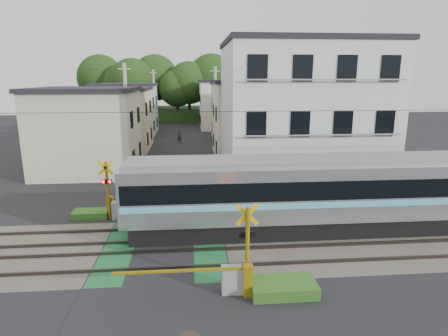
{
  "coord_description": "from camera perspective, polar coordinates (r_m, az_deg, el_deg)",
  "views": [
    {
      "loc": [
        1.27,
        -14.77,
        7.02
      ],
      "look_at": [
        2.98,
        5.0,
        2.2
      ],
      "focal_mm": 30.0,
      "sensor_mm": 36.0,
      "label": 1
    }
  ],
  "objects": [
    {
      "name": "houses_row",
      "position": [
        40.88,
        -6.41,
        8.28
      ],
      "size": [
        22.07,
        31.35,
        6.8
      ],
      "color": "beige",
      "rests_on": "ground"
    },
    {
      "name": "weed_patches",
      "position": [
        16.2,
        -2.8,
        -11.31
      ],
      "size": [
        10.25,
        8.8,
        0.4
      ],
      "color": "#2D5E1E",
      "rests_on": "ground"
    },
    {
      "name": "tree_hill",
      "position": [
        62.85,
        -5.84,
        12.22
      ],
      "size": [
        40.0,
        12.98,
        11.57
      ],
      "color": "#1C3A13",
      "rests_on": "ground"
    },
    {
      "name": "utility_poles",
      "position": [
        37.96,
        -8.53,
        9.07
      ],
      "size": [
        7.9,
        42.0,
        8.0
      ],
      "color": "#A5A5A0",
      "rests_on": "ground"
    },
    {
      "name": "crossing_signal_far",
      "position": [
        19.85,
        -15.93,
        -5.42
      ],
      "size": [
        4.74,
        0.65,
        3.09
      ],
      "color": "#E8B80C",
      "rests_on": "ground"
    },
    {
      "name": "apartment_block",
      "position": [
        25.43,
        11.73,
        8.04
      ],
      "size": [
        10.2,
        8.36,
        9.3
      ],
      "color": "silver",
      "rests_on": "ground"
    },
    {
      "name": "pedestrian",
      "position": [
        41.32,
        -6.83,
        4.85
      ],
      "size": [
        0.64,
        0.51,
        1.52
      ],
      "primitive_type": "imported",
      "rotation": [
        0.0,
        0.0,
        2.84
      ],
      "color": "#32333F",
      "rests_on": "ground"
    },
    {
      "name": "crossing_signal_near",
      "position": [
        12.85,
        1.65,
        -15.75
      ],
      "size": [
        4.74,
        0.65,
        3.09
      ],
      "color": "#E8B80C",
      "rests_on": "ground"
    },
    {
      "name": "catenary",
      "position": [
        15.89,
        12.51,
        1.25
      ],
      "size": [
        60.0,
        5.04,
        7.0
      ],
      "color": "#2D2D33",
      "rests_on": "ground"
    },
    {
      "name": "track_bed",
      "position": [
        16.39,
        -9.09,
        -11.75
      ],
      "size": [
        120.0,
        120.0,
        0.14
      ],
      "color": "#47423A",
      "rests_on": "ground"
    },
    {
      "name": "ground",
      "position": [
        16.4,
        -9.08,
        -11.86
      ],
      "size": [
        120.0,
        120.0,
        0.0
      ],
      "primitive_type": "plane",
      "color": "black"
    }
  ]
}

